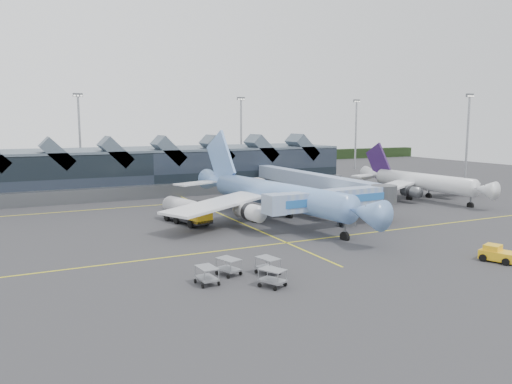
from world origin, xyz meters
name	(u,v)px	position (x,y,z in m)	size (l,w,h in m)	color
ground	(259,231)	(0.00, 0.00, 0.00)	(260.00, 260.00, 0.00)	#2D2D30
taxi_stripes	(231,218)	(0.00, 10.00, 0.01)	(120.00, 60.00, 0.01)	yellow
tree_line_far	(114,162)	(0.00, 110.00, 2.00)	(260.00, 4.00, 4.00)	black
terminal	(143,170)	(-5.07, 47.35, 4.88)	(90.00, 22.25, 12.52)	black
light_masts	(225,132)	(21.00, 62.80, 12.49)	(132.40, 42.56, 22.45)	#919398
main_airliner	(272,194)	(5.36, 6.07, 4.16)	(38.03, 44.09, 14.17)	#6C98DB
regional_jet	(419,181)	(42.08, 12.54, 3.52)	(29.58, 32.31, 11.09)	white
jet_bridge	(342,199)	(12.12, -3.00, 4.09)	(23.03, 4.72, 5.74)	#7790C6
fuel_truck	(185,210)	(-7.66, 9.83, 2.07)	(5.09, 11.04, 3.68)	black
pushback_tug	(498,254)	(16.71, -25.64, 0.80)	(3.50, 4.42, 1.78)	yellow
baggage_carts	(244,270)	(-11.18, -19.25, 0.95)	(8.55, 7.97, 1.70)	gray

